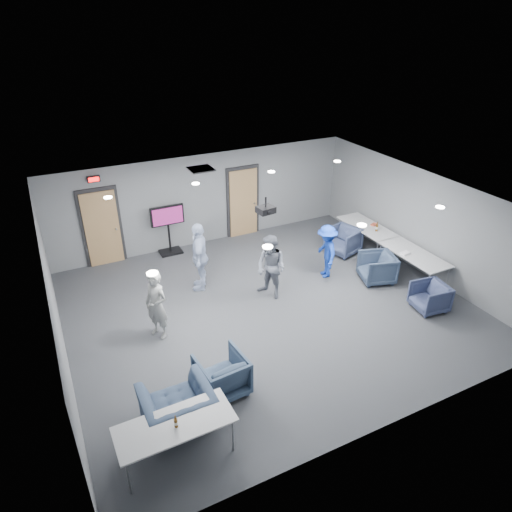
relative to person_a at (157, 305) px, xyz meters
name	(u,v)px	position (x,y,z in m)	size (l,w,h in m)	color
floor	(268,308)	(2.59, -0.14, -0.78)	(9.00, 9.00, 0.00)	#393C41
ceiling	(270,202)	(2.59, -0.14, 1.92)	(9.00, 9.00, 0.00)	white
wall_back	(205,200)	(2.59, 3.86, 0.57)	(9.00, 0.02, 2.70)	slate
wall_front	(390,368)	(2.59, -4.14, 0.57)	(9.00, 0.02, 2.70)	slate
wall_left	(55,309)	(-1.91, -0.14, 0.57)	(0.02, 8.00, 2.70)	slate
wall_right	(420,221)	(7.09, -0.14, 0.57)	(0.02, 8.00, 2.70)	slate
door_left	(102,228)	(-0.41, 3.81, 0.29)	(1.06, 0.17, 2.24)	black
door_right	(243,202)	(3.79, 3.81, 0.29)	(1.06, 0.17, 2.24)	black
exit_sign	(94,179)	(-0.41, 3.79, 1.67)	(0.32, 0.08, 0.16)	black
hvac_diffuser	(201,169)	(2.09, 2.66, 1.91)	(0.60, 0.60, 0.03)	black
downlights	(270,202)	(2.59, -0.14, 1.91)	(6.18, 3.78, 0.02)	white
person_a	(157,305)	(0.00, 0.00, 0.00)	(0.57, 0.37, 1.55)	#999C9A
person_b	(271,267)	(2.89, 0.29, 0.03)	(0.79, 0.61, 1.62)	slate
person_c	(200,256)	(1.50, 1.43, 0.11)	(1.04, 0.43, 1.78)	#AEBEE0
person_d	(326,251)	(4.64, 0.52, -0.05)	(0.93, 0.54, 1.44)	#1B3DB0
chair_right_a	(343,241)	(5.83, 1.38, -0.39)	(0.82, 0.85, 0.77)	#3A4564
chair_right_b	(377,268)	(5.69, -0.29, -0.40)	(0.81, 0.83, 0.76)	#324056
chair_right_c	(430,297)	(5.94, -1.87, -0.44)	(0.72, 0.74, 0.68)	#373F5F
chair_front_a	(222,374)	(0.57, -2.14, -0.38)	(0.84, 0.86, 0.79)	#37485F
chair_front_b	(177,409)	(-0.40, -2.54, -0.40)	(1.15, 1.01, 0.75)	#36465E
table_right_a	(367,227)	(6.59, 1.30, -0.09)	(0.80, 1.92, 0.73)	silver
table_right_b	(414,255)	(6.59, -0.60, -0.09)	(0.81, 1.93, 0.73)	silver
table_front_left	(175,426)	(-0.60, -3.14, -0.09)	(1.82, 0.78, 0.73)	silver
bottle_front	(176,423)	(-0.60, -3.21, 0.04)	(0.06, 0.06, 0.23)	#59360F
bottle_right	(377,228)	(6.61, 0.91, 0.06)	(0.07, 0.07, 0.29)	#59360F
snack_box	(374,224)	(6.81, 1.26, -0.03)	(0.19, 0.12, 0.04)	#C04A30
wrapper	(405,253)	(6.36, -0.51, -0.02)	(0.23, 0.16, 0.05)	white
tv_stand	(168,227)	(1.35, 3.60, 0.05)	(0.95, 0.45, 1.46)	black
projector	(266,210)	(2.65, 0.14, 1.63)	(0.40, 0.37, 0.36)	black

